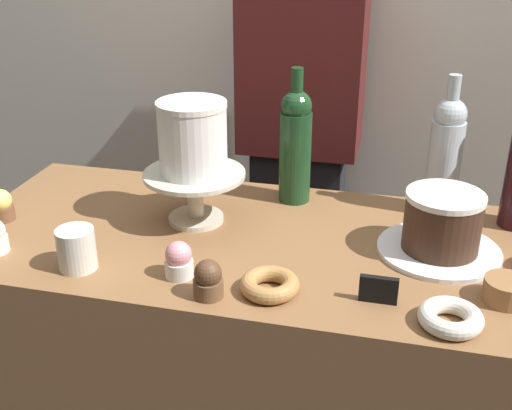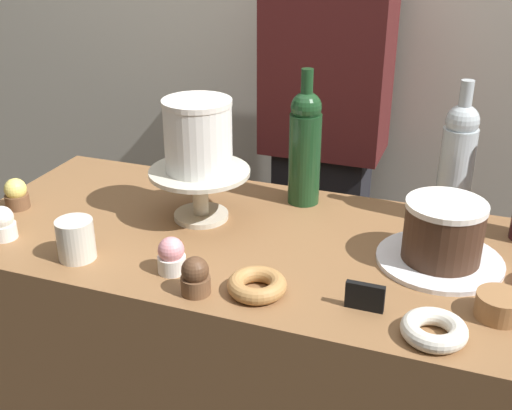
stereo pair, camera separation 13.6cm
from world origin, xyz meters
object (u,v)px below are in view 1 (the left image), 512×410
object	(u,v)px
wine_bottle_green	(295,144)
barista_figure	(300,151)
cupcake_chocolate	(208,280)
chocolate_round_cake	(443,221)
cupcake_strawberry	(179,260)
price_sign_chalkboard	(379,290)
cupcake_lemon	(1,206)
donut_sugar	(451,318)
cake_stand_pedestal	(195,188)
cookie_stack	(507,291)
coffee_cup_ceramic	(77,249)
wine_bottle_clear	(445,154)
donut_maple	(270,285)
white_layer_cake	(193,138)

from	to	relation	value
wine_bottle_green	barista_figure	world-z (taller)	barista_figure
cupcake_chocolate	chocolate_round_cake	bearing A→B (deg)	33.13
cupcake_strawberry	price_sign_chalkboard	distance (m)	0.38
cupcake_lemon	wine_bottle_green	bearing A→B (deg)	23.13
cupcake_strawberry	donut_sugar	distance (m)	0.51
cupcake_chocolate	donut_sugar	size ratio (longest dim) A/B	0.66
cake_stand_pedestal	cookie_stack	size ratio (longest dim) A/B	2.71
cake_stand_pedestal	cupcake_lemon	distance (m)	0.45
cupcake_chocolate	coffee_cup_ceramic	bearing A→B (deg)	172.84
cupcake_chocolate	cookie_stack	bearing A→B (deg)	12.06
price_sign_chalkboard	cupcake_strawberry	bearing A→B (deg)	-179.84
wine_bottle_green	cupcake_strawberry	world-z (taller)	wine_bottle_green
cookie_stack	wine_bottle_clear	bearing A→B (deg)	107.65
cake_stand_pedestal	cupcake_chocolate	xyz separation A→B (m)	(0.12, -0.29, -0.05)
cupcake_lemon	coffee_cup_ceramic	xyz separation A→B (m)	(0.27, -0.16, 0.01)
cake_stand_pedestal	cupcake_lemon	world-z (taller)	cake_stand_pedestal
donut_maple	donut_sugar	world-z (taller)	same
cupcake_lemon	cupcake_strawberry	bearing A→B (deg)	-16.03
cupcake_lemon	donut_maple	bearing A→B (deg)	-12.88
white_layer_cake	cupcake_chocolate	xyz separation A→B (m)	(0.12, -0.29, -0.17)
cake_stand_pedestal	chocolate_round_cake	xyz separation A→B (m)	(0.54, -0.02, -0.01)
cupcake_strawberry	barista_figure	bearing A→B (deg)	84.48
donut_maple	cupcake_chocolate	bearing A→B (deg)	-159.47
cake_stand_pedestal	wine_bottle_clear	world-z (taller)	wine_bottle_clear
wine_bottle_clear	wine_bottle_green	bearing A→B (deg)	-177.39
wine_bottle_green	chocolate_round_cake	bearing A→B (deg)	-28.91
cupcake_chocolate	barista_figure	size ratio (longest dim) A/B	0.05
cake_stand_pedestal	cookie_stack	distance (m)	0.68
wine_bottle_green	coffee_cup_ceramic	distance (m)	0.56
donut_sugar	coffee_cup_ceramic	bearing A→B (deg)	178.03
donut_sugar	coffee_cup_ceramic	xyz separation A→B (m)	(-0.71, 0.02, 0.03)
cupcake_chocolate	donut_sugar	xyz separation A→B (m)	(0.43, 0.01, -0.02)
wine_bottle_green	price_sign_chalkboard	xyz separation A→B (m)	(0.23, -0.41, -0.12)
coffee_cup_ceramic	cupcake_strawberry	bearing A→B (deg)	5.04
cupcake_lemon	cookie_stack	world-z (taller)	cupcake_lemon
cupcake_chocolate	donut_maple	distance (m)	0.12
cake_stand_pedestal	price_sign_chalkboard	bearing A→B (deg)	-29.06
cupcake_lemon	cupcake_strawberry	distance (m)	0.50
cupcake_chocolate	price_sign_chalkboard	xyz separation A→B (m)	(0.31, 0.05, -0.01)
wine_bottle_clear	cookie_stack	distance (m)	0.40
chocolate_round_cake	coffee_cup_ceramic	xyz separation A→B (m)	(-0.70, -0.24, -0.03)
cake_stand_pedestal	coffee_cup_ceramic	bearing A→B (deg)	-121.90
wine_bottle_green	price_sign_chalkboard	world-z (taller)	wine_bottle_green
cupcake_chocolate	barista_figure	distance (m)	0.92
cupcake_lemon	donut_sugar	world-z (taller)	cupcake_lemon
wine_bottle_green	donut_maple	distance (m)	0.44
cupcake_chocolate	donut_maple	bearing A→B (deg)	20.53
white_layer_cake	cupcake_chocolate	size ratio (longest dim) A/B	2.17
wine_bottle_green	cupcake_lemon	size ratio (longest dim) A/B	4.38
wine_bottle_clear	cookie_stack	bearing A→B (deg)	-72.35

